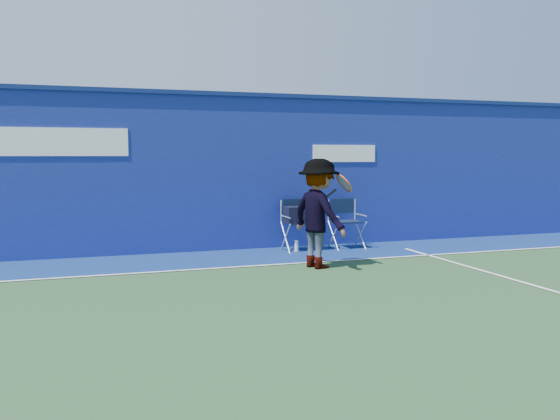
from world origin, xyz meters
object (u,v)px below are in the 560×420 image
object	(u,v)px
directors_chair_right	(347,233)
tennis_player	(319,213)
directors_chair_left	(300,229)
water_bottle	(296,246)

from	to	relation	value
directors_chair_right	tennis_player	size ratio (longest dim) A/B	0.55
directors_chair_left	tennis_player	bearing A→B (deg)	-100.43
directors_chair_left	water_bottle	xyz separation A→B (m)	(-0.12, -0.13, -0.31)
directors_chair_right	water_bottle	distance (m)	1.13
tennis_player	water_bottle	bearing A→B (deg)	82.79
directors_chair_right	tennis_player	xyz separation A→B (m)	(-1.31, -1.72, 0.60)
water_bottle	tennis_player	bearing A→B (deg)	-97.21
directors_chair_left	water_bottle	bearing A→B (deg)	-131.28
water_bottle	tennis_player	distance (m)	1.82
directors_chair_right	water_bottle	world-z (taller)	directors_chair_right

